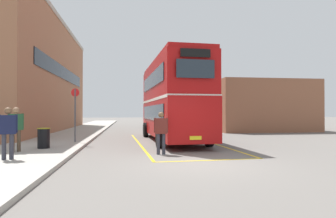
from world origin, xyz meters
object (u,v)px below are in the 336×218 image
object	(u,v)px
litter_bin	(44,138)
double_decker_bus	(172,99)
pedestrian_waiting_far	(8,129)
bus_stop_sign	(75,110)
pedestrian_waiting_near	(16,126)
pedestrian_boarding	(161,130)
single_deck_bus	(173,113)

from	to	relation	value
litter_bin	double_decker_bus	bearing A→B (deg)	30.34
double_decker_bus	litter_bin	bearing A→B (deg)	-149.66
pedestrian_waiting_far	bus_stop_sign	bearing A→B (deg)	77.70
pedestrian_waiting_near	pedestrian_boarding	bearing A→B (deg)	-5.64
pedestrian_boarding	double_decker_bus	bearing A→B (deg)	76.49
double_decker_bus	pedestrian_boarding	world-z (taller)	double_decker_bus
pedestrian_boarding	pedestrian_waiting_near	bearing A→B (deg)	174.36
double_decker_bus	bus_stop_sign	size ratio (longest dim) A/B	3.54
pedestrian_boarding	pedestrian_waiting_near	size ratio (longest dim) A/B	0.97
double_decker_bus	single_deck_bus	distance (m)	17.05
pedestrian_waiting_near	litter_bin	distance (m)	1.43
pedestrian_waiting_far	bus_stop_sign	distance (m)	5.71
double_decker_bus	pedestrian_waiting_near	distance (m)	8.62
pedestrian_boarding	bus_stop_sign	xyz separation A→B (m)	(-4.14, 4.16, 0.84)
single_deck_bus	pedestrian_waiting_near	world-z (taller)	single_deck_bus
bus_stop_sign	litter_bin	bearing A→B (deg)	-109.27
pedestrian_waiting_near	single_deck_bus	bearing A→B (deg)	65.70
bus_stop_sign	pedestrian_waiting_near	bearing A→B (deg)	-114.91
single_deck_bus	pedestrian_waiting_far	distance (m)	25.27
pedestrian_waiting_far	litter_bin	world-z (taller)	pedestrian_waiting_far
pedestrian_waiting_near	bus_stop_sign	distance (m)	4.01
pedestrian_boarding	bus_stop_sign	world-z (taller)	bus_stop_sign
pedestrian_waiting_far	pedestrian_waiting_near	bearing A→B (deg)	103.24
double_decker_bus	litter_bin	world-z (taller)	double_decker_bus
pedestrian_boarding	pedestrian_waiting_far	bearing A→B (deg)	-165.58
double_decker_bus	single_deck_bus	world-z (taller)	double_decker_bus
pedestrian_waiting_near	litter_bin	xyz separation A→B (m)	(0.78, 1.04, -0.60)
double_decker_bus	pedestrian_boarding	bearing A→B (deg)	-103.51
pedestrian_waiting_near	pedestrian_waiting_far	bearing A→B (deg)	-76.76
litter_bin	bus_stop_sign	bearing A→B (deg)	70.73
single_deck_bus	litter_bin	size ratio (longest dim) A/B	9.76
pedestrian_waiting_near	double_decker_bus	bearing A→B (deg)	33.76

